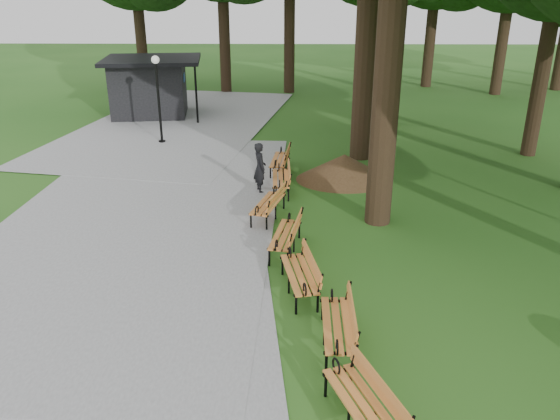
{
  "coord_description": "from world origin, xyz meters",
  "views": [
    {
      "loc": [
        0.33,
        -11.48,
        6.16
      ],
      "look_at": [
        0.12,
        0.78,
        1.1
      ],
      "focal_mm": 35.56,
      "sensor_mm": 36.0,
      "label": 1
    }
  ],
  "objects_px": {
    "bench_0": "(363,405)",
    "bench_3": "(285,235)",
    "bench_1": "(337,325)",
    "bench_5": "(281,179)",
    "kiosk": "(149,87)",
    "bench_6": "(280,160)",
    "bench_2": "(299,274)",
    "lamp_post": "(157,82)",
    "person": "(260,168)",
    "bench_4": "(268,204)",
    "dirt_mound": "(344,167)"
  },
  "relations": [
    {
      "from": "bench_0",
      "to": "bench_3",
      "type": "distance_m",
      "value": 5.98
    },
    {
      "from": "bench_1",
      "to": "bench_5",
      "type": "xyz_separation_m",
      "value": [
        -1.13,
        7.99,
        0.0
      ]
    },
    {
      "from": "kiosk",
      "to": "bench_6",
      "type": "height_order",
      "value": "kiosk"
    },
    {
      "from": "bench_1",
      "to": "bench_2",
      "type": "bearing_deg",
      "value": -159.67
    },
    {
      "from": "bench_3",
      "to": "kiosk",
      "type": "bearing_deg",
      "value": -145.34
    },
    {
      "from": "lamp_post",
      "to": "bench_3",
      "type": "relative_size",
      "value": 1.84
    },
    {
      "from": "bench_1",
      "to": "person",
      "type": "bearing_deg",
      "value": -166.39
    },
    {
      "from": "bench_4",
      "to": "bench_5",
      "type": "xyz_separation_m",
      "value": [
        0.32,
        2.14,
        0.0
      ]
    },
    {
      "from": "dirt_mound",
      "to": "person",
      "type": "bearing_deg",
      "value": -156.33
    },
    {
      "from": "person",
      "to": "lamp_post",
      "type": "height_order",
      "value": "lamp_post"
    },
    {
      "from": "bench_1",
      "to": "bench_4",
      "type": "height_order",
      "value": "same"
    },
    {
      "from": "bench_1",
      "to": "bench_3",
      "type": "bearing_deg",
      "value": -164.81
    },
    {
      "from": "kiosk",
      "to": "lamp_post",
      "type": "distance_m",
      "value": 5.37
    },
    {
      "from": "bench_2",
      "to": "bench_6",
      "type": "xyz_separation_m",
      "value": [
        -0.55,
        8.12,
        0.0
      ]
    },
    {
      "from": "lamp_post",
      "to": "bench_4",
      "type": "height_order",
      "value": "lamp_post"
    },
    {
      "from": "person",
      "to": "bench_4",
      "type": "distance_m",
      "value": 2.17
    },
    {
      "from": "dirt_mound",
      "to": "bench_2",
      "type": "height_order",
      "value": "dirt_mound"
    },
    {
      "from": "bench_3",
      "to": "bench_1",
      "type": "bearing_deg",
      "value": 24.42
    },
    {
      "from": "kiosk",
      "to": "bench_0",
      "type": "relative_size",
      "value": 2.37
    },
    {
      "from": "kiosk",
      "to": "bench_5",
      "type": "relative_size",
      "value": 2.37
    },
    {
      "from": "bench_3",
      "to": "bench_6",
      "type": "relative_size",
      "value": 1.0
    },
    {
      "from": "lamp_post",
      "to": "bench_5",
      "type": "bearing_deg",
      "value": -48.67
    },
    {
      "from": "bench_2",
      "to": "bench_4",
      "type": "bearing_deg",
      "value": -178.88
    },
    {
      "from": "person",
      "to": "bench_4",
      "type": "xyz_separation_m",
      "value": [
        0.33,
        -2.12,
        -0.36
      ]
    },
    {
      "from": "lamp_post",
      "to": "bench_4",
      "type": "distance_m",
      "value": 9.32
    },
    {
      "from": "dirt_mound",
      "to": "bench_1",
      "type": "height_order",
      "value": "dirt_mound"
    },
    {
      "from": "kiosk",
      "to": "bench_4",
      "type": "distance_m",
      "value": 14.3
    },
    {
      "from": "bench_0",
      "to": "lamp_post",
      "type": "bearing_deg",
      "value": -178.46
    },
    {
      "from": "person",
      "to": "bench_5",
      "type": "xyz_separation_m",
      "value": [
        0.65,
        0.02,
        -0.36
      ]
    },
    {
      "from": "bench_4",
      "to": "bench_1",
      "type": "bearing_deg",
      "value": 29.65
    },
    {
      "from": "kiosk",
      "to": "bench_4",
      "type": "relative_size",
      "value": 2.37
    },
    {
      "from": "bench_5",
      "to": "dirt_mound",
      "type": "bearing_deg",
      "value": 117.69
    },
    {
      "from": "kiosk",
      "to": "bench_3",
      "type": "bearing_deg",
      "value": -72.46
    },
    {
      "from": "bench_1",
      "to": "bench_5",
      "type": "distance_m",
      "value": 8.07
    },
    {
      "from": "bench_2",
      "to": "bench_5",
      "type": "bearing_deg",
      "value": 174.23
    },
    {
      "from": "kiosk",
      "to": "dirt_mound",
      "type": "height_order",
      "value": "kiosk"
    },
    {
      "from": "bench_5",
      "to": "person",
      "type": "bearing_deg",
      "value": -90.0
    },
    {
      "from": "person",
      "to": "lamp_post",
      "type": "bearing_deg",
      "value": 17.82
    },
    {
      "from": "bench_2",
      "to": "bench_3",
      "type": "bearing_deg",
      "value": 178.83
    },
    {
      "from": "person",
      "to": "kiosk",
      "type": "height_order",
      "value": "kiosk"
    },
    {
      "from": "bench_0",
      "to": "bench_6",
      "type": "height_order",
      "value": "same"
    },
    {
      "from": "bench_0",
      "to": "bench_6",
      "type": "bearing_deg",
      "value": 166.3
    },
    {
      "from": "person",
      "to": "bench_2",
      "type": "bearing_deg",
      "value": 171.0
    },
    {
      "from": "bench_5",
      "to": "bench_0",
      "type": "bearing_deg",
      "value": 5.9
    },
    {
      "from": "bench_0",
      "to": "bench_2",
      "type": "xyz_separation_m",
      "value": [
        -0.87,
        3.91,
        0.0
      ]
    },
    {
      "from": "person",
      "to": "bench_2",
      "type": "distance_m",
      "value": 6.23
    },
    {
      "from": "lamp_post",
      "to": "dirt_mound",
      "type": "relative_size",
      "value": 1.31
    },
    {
      "from": "dirt_mound",
      "to": "bench_4",
      "type": "distance_m",
      "value": 4.11
    },
    {
      "from": "bench_4",
      "to": "bench_6",
      "type": "distance_m",
      "value": 4.13
    },
    {
      "from": "bench_3",
      "to": "bench_4",
      "type": "distance_m",
      "value": 2.1
    }
  ]
}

